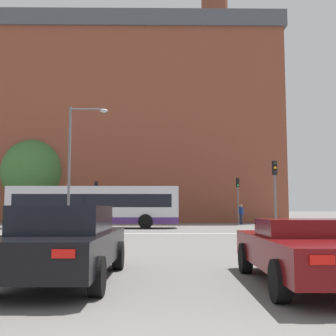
{
  "coord_description": "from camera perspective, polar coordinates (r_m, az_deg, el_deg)",
  "views": [
    {
      "loc": [
        -0.26,
        -2.72,
        1.39
      ],
      "look_at": [
        0.04,
        23.93,
        3.95
      ],
      "focal_mm": 45.0,
      "sensor_mm": 36.0,
      "label": 1
    }
  ],
  "objects": [
    {
      "name": "stop_line_strip",
      "position": [
        23.71,
        -0.01,
        -8.85
      ],
      "size": [
        9.31,
        0.3,
        0.01
      ],
      "primitive_type": "cube",
      "color": "silver",
      "rests_on": "ground_plane"
    },
    {
      "name": "far_pavement",
      "position": [
        37.28,
        -0.24,
        -7.63
      ],
      "size": [
        70.35,
        2.5,
        0.01
      ],
      "primitive_type": "cube",
      "color": "gray",
      "rests_on": "ground_plane"
    },
    {
      "name": "brick_civic_building",
      "position": [
        46.88,
        -4.59,
        5.95
      ],
      "size": [
        30.97,
        12.55,
        27.94
      ],
      "color": "brown",
      "rests_on": "ground_plane"
    },
    {
      "name": "car_saloon_left",
      "position": [
        8.51,
        -13.84,
        -9.72
      ],
      "size": [
        2.0,
        4.87,
        1.44
      ],
      "rotation": [
        0.0,
        0.0,
        -0.01
      ],
      "color": "black",
      "rests_on": "ground_plane"
    },
    {
      "name": "car_roadster_right",
      "position": [
        8.24,
        18.36,
        -10.49
      ],
      "size": [
        2.06,
        4.73,
        1.19
      ],
      "rotation": [
        0.0,
        0.0,
        -0.02
      ],
      "color": "#600C0F",
      "rests_on": "ground_plane"
    },
    {
      "name": "bus_crossing_lead",
      "position": [
        30.49,
        -9.91,
        -5.09
      ],
      "size": [
        11.89,
        2.77,
        2.92
      ],
      "rotation": [
        0.0,
        0.0,
        1.57
      ],
      "color": "silver",
      "rests_on": "ground_plane"
    },
    {
      "name": "traffic_light_far_right",
      "position": [
        37.07,
        9.44,
        -3.36
      ],
      "size": [
        0.26,
        0.31,
        4.05
      ],
      "color": "slate",
      "rests_on": "ground_plane"
    },
    {
      "name": "traffic_light_near_right",
      "position": [
        24.86,
        14.3,
        -2.15
      ],
      "size": [
        0.26,
        0.31,
        4.11
      ],
      "color": "slate",
      "rests_on": "ground_plane"
    },
    {
      "name": "traffic_light_far_left",
      "position": [
        37.32,
        -9.75,
        -3.64
      ],
      "size": [
        0.26,
        0.31,
        3.75
      ],
      "color": "slate",
      "rests_on": "ground_plane"
    },
    {
      "name": "street_lamp_junction",
      "position": [
        26.97,
        -12.36,
        1.8
      ],
      "size": [
        2.44,
        0.36,
        7.8
      ],
      "color": "slate",
      "rests_on": "ground_plane"
    },
    {
      "name": "pedestrian_waiting",
      "position": [
        37.47,
        9.88,
        -5.96
      ],
      "size": [
        0.4,
        0.46,
        1.75
      ],
      "rotation": [
        0.0,
        0.0,
        5.29
      ],
      "color": "#333851",
      "rests_on": "ground_plane"
    },
    {
      "name": "pedestrian_walking_east",
      "position": [
        36.63,
        -0.49,
        -6.17
      ],
      "size": [
        0.42,
        0.25,
        1.64
      ],
      "rotation": [
        0.0,
        0.0,
        3.22
      ],
      "color": "brown",
      "rests_on": "ground_plane"
    },
    {
      "name": "tree_by_building",
      "position": [
        42.65,
        -17.78,
        -0.55
      ],
      "size": [
        6.03,
        6.03,
        8.05
      ],
      "color": "#4C3823",
      "rests_on": "ground_plane"
    }
  ]
}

